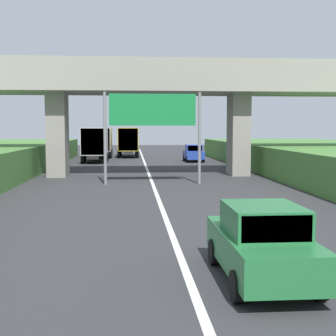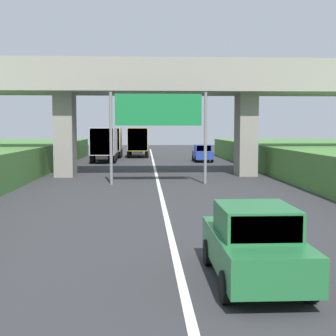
# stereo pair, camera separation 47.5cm
# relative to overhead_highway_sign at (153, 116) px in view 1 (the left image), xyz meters

# --- Properties ---
(lane_centre_stripe) EXTENTS (0.20, 100.86, 0.01)m
(lane_centre_stripe) POSITION_rel_overhead_highway_sign_xyz_m (0.00, -2.44, -4.11)
(lane_centre_stripe) COLOR white
(lane_centre_stripe) RESTS_ON ground
(overpass_bridge) EXTENTS (40.00, 4.80, 8.05)m
(overpass_bridge) POSITION_rel_overhead_highway_sign_xyz_m (0.00, 5.16, 1.99)
(overpass_bridge) COLOR gray
(overpass_bridge) RESTS_ON ground
(overhead_highway_sign) EXTENTS (5.88, 0.18, 5.55)m
(overhead_highway_sign) POSITION_rel_overhead_highway_sign_xyz_m (0.00, 0.00, 0.00)
(overhead_highway_sign) COLOR slate
(overhead_highway_sign) RESTS_ON ground
(truck_black) EXTENTS (2.44, 7.30, 3.44)m
(truck_black) POSITION_rel_overhead_highway_sign_xyz_m (-4.77, 27.05, -2.18)
(truck_black) COLOR black
(truck_black) RESTS_ON ground
(truck_orange) EXTENTS (2.44, 7.30, 3.44)m
(truck_orange) POSITION_rel_overhead_highway_sign_xyz_m (-4.90, 19.29, -2.18)
(truck_orange) COLOR black
(truck_orange) RESTS_ON ground
(truck_yellow) EXTENTS (2.44, 7.30, 3.44)m
(truck_yellow) POSITION_rel_overhead_highway_sign_xyz_m (-1.67, 27.59, -2.18)
(truck_yellow) COLOR black
(truck_yellow) RESTS_ON ground
(car_green) EXTENTS (1.86, 4.10, 1.72)m
(car_green) POSITION_rel_overhead_highway_sign_xyz_m (1.59, -18.22, -3.26)
(car_green) COLOR #236B38
(car_green) RESTS_ON ground
(car_blue) EXTENTS (1.86, 4.10, 1.72)m
(car_blue) POSITION_rel_overhead_highway_sign_xyz_m (5.03, 19.12, -3.26)
(car_blue) COLOR #233D9E
(car_blue) RESTS_ON ground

